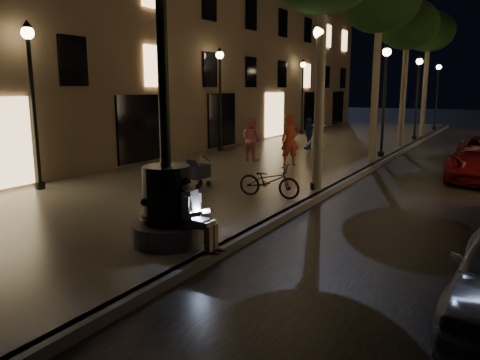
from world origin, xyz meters
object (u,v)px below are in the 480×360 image
Objects in this scene: fountain_lamppost at (167,191)px; tree_third at (408,26)px; lamp_left_c at (303,87)px; pedestrian_pink at (251,139)px; stroller at (199,172)px; pedestrian_red at (290,140)px; tree_second at (380,2)px; tree_far at (429,32)px; lamp_curb_d at (437,87)px; lamp_left_b at (220,86)px; lamp_left_a at (32,85)px; lamp_curb_b at (385,86)px; pedestrian_blue at (309,133)px; lamp_curb_a at (318,85)px; seated_man_laptop at (193,211)px; bicycle at (269,181)px; pedestrian_white at (318,140)px; lamp_curb_c at (418,87)px.

fountain_lamppost is 18.68m from tree_third.
lamp_left_c reaches higher than pedestrian_pink.
stroller is 5.28m from pedestrian_red.
tree_second is at bearing -146.29° from pedestrian_pink.
tree_far reaches higher than lamp_curb_d.
pedestrian_red is at bearing -179.97° from pedestrian_pink.
tree_third is 1.50× the size of lamp_left_b.
lamp_left_a is (-7.20, -10.00, -3.10)m from tree_second.
lamp_curb_b is 2.47× the size of pedestrian_red.
lamp_curb_d reaches higher than pedestrian_blue.
stroller is (-3.12, -13.50, -5.46)m from tree_third.
tree_second is at bearing -89.68° from lamp_curb_d.
seated_man_laptop is at bearing -90.84° from lamp_curb_a.
lamp_left_a is 2.47× the size of pedestrian_red.
pedestrian_red is at bearing 12.69° from bicycle.
pedestrian_white is at bearing -134.77° from lamp_curb_b.
tree_second is 9.93m from stroller.
tree_second is 4.76× the size of pedestrian_blue.
lamp_left_c is 2.76× the size of bicycle.
lamp_curb_b is 5.36m from pedestrian_red.
tree_third is at bearing 90.00° from lamp_curb_b.
tree_third is at bearing -90.00° from lamp_curb_c.
lamp_curb_b is (0.00, 8.00, 0.00)m from lamp_curb_a.
fountain_lamppost is at bearing -96.65° from lamp_curb_a.
lamp_left_c is 18.89m from bicycle.
lamp_curb_b is at bearing 22.81° from pedestrian_red.
tree_second is (0.19, 12.00, 5.43)m from seated_man_laptop.
fountain_lamppost is at bearing -61.93° from lamp_left_b.
tree_second reaches higher than pedestrian_red.
bicycle is at bearing -49.97° from lamp_left_b.
lamp_curb_a is (0.70, 6.00, 2.02)m from fountain_lamppost.
pedestrian_blue is 10.75m from bicycle.
lamp_left_b reaches higher than stroller.
lamp_curb_b is 16.00m from lamp_curb_d.
lamp_curb_a is 24.00m from lamp_curb_d.
lamp_left_c is 5.01× the size of stroller.
pedestrian_white is 1.05× the size of pedestrian_blue.
pedestrian_white is at bearing 85.73° from stroller.
fountain_lamppost reaches higher than lamp_left_c.
stroller is (3.98, -7.50, -2.55)m from lamp_left_b.
fountain_lamppost is 22.10m from lamp_curb_c.
bicycle is at bearing -92.35° from tree_far.
lamp_curb_c is at bearing 0.00° from lamp_left_c.
stroller is (3.98, -17.50, -2.55)m from lamp_left_c.
tree_second is 7.70× the size of stroller.
bicycle is (2.39, -0.09, -0.02)m from stroller.
pedestrian_white is at bearing -100.33° from tree_far.
lamp_curb_d is at bearing -144.03° from pedestrian_white.
lamp_left_c is (-7.01, 22.00, 2.34)m from seated_man_laptop.
pedestrian_white is 3.29m from pedestrian_blue.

